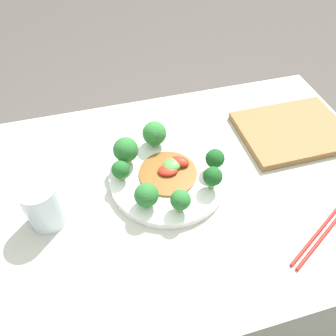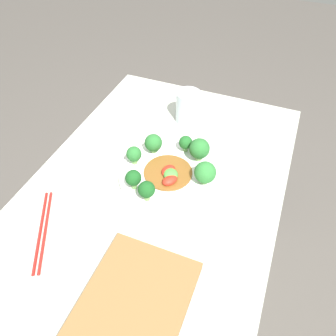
{
  "view_description": "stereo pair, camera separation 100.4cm",
  "coord_description": "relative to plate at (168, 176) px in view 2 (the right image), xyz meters",
  "views": [
    {
      "loc": [
        0.16,
        0.45,
        1.35
      ],
      "look_at": [
        0.03,
        -0.02,
        0.8
      ],
      "focal_mm": 35.0,
      "sensor_mm": 36.0,
      "label": 1
    },
    {
      "loc": [
        -0.54,
        -0.25,
        1.44
      ],
      "look_at": [
        0.03,
        -0.02,
        0.8
      ],
      "focal_mm": 35.0,
      "sensor_mm": 36.0,
      "label": 2
    }
  ],
  "objects": [
    {
      "name": "plate",
      "position": [
        0.0,
        0.0,
        0.0
      ],
      "size": [
        0.27,
        0.27,
        0.02
      ],
      "color": "white",
      "rests_on": "table"
    },
    {
      "name": "cutting_board",
      "position": [
        -0.36,
        -0.07,
        -0.0
      ],
      "size": [
        0.28,
        0.21,
        0.02
      ],
      "color": "brown",
      "rests_on": "table"
    },
    {
      "name": "broccoli_south",
      "position": [
        0.01,
        -0.1,
        0.05
      ],
      "size": [
        0.06,
        0.06,
        0.07
      ],
      "color": "#70A356",
      "rests_on": "plate"
    },
    {
      "name": "broccoli_southeast",
      "position": [
        0.08,
        -0.06,
        0.05
      ],
      "size": [
        0.06,
        0.06,
        0.07
      ],
      "color": "#89B76B",
      "rests_on": "plate"
    },
    {
      "name": "drinking_glass",
      "position": [
        0.27,
        0.04,
        0.04
      ],
      "size": [
        0.08,
        0.08,
        0.11
      ],
      "color": "silver",
      "rests_on": "table"
    },
    {
      "name": "broccoli_north",
      "position": [
        0.0,
        0.1,
        0.04
      ],
      "size": [
        0.04,
        0.04,
        0.06
      ],
      "color": "#7AAD5B",
      "rests_on": "plate"
    },
    {
      "name": "broccoli_east",
      "position": [
        0.11,
        -0.01,
        0.04
      ],
      "size": [
        0.04,
        0.04,
        0.05
      ],
      "color": "#70A356",
      "rests_on": "plate"
    },
    {
      "name": "broccoli_northeast",
      "position": [
        0.07,
        0.07,
        0.04
      ],
      "size": [
        0.05,
        0.05,
        0.06
      ],
      "color": "#89B76B",
      "rests_on": "plate"
    },
    {
      "name": "broccoli_northwest",
      "position": [
        -0.08,
        0.06,
        0.05
      ],
      "size": [
        0.04,
        0.04,
        0.06
      ],
      "color": "#70A356",
      "rests_on": "plate"
    },
    {
      "name": "table",
      "position": [
        -0.03,
        0.02,
        -0.39
      ],
      "size": [
        0.99,
        0.67,
        0.76
      ],
      "color": "#B7BCAD",
      "rests_on": "ground_plane"
    },
    {
      "name": "ground_plane",
      "position": [
        -0.03,
        0.02,
        -0.77
      ],
      "size": [
        8.0,
        8.0,
        0.0
      ],
      "primitive_type": "plane",
      "color": "#4C4742"
    },
    {
      "name": "stirfry_center",
      "position": [
        -0.01,
        -0.01,
        0.02
      ],
      "size": [
        0.13,
        0.13,
        0.02
      ],
      "color": "brown",
      "rests_on": "plate"
    },
    {
      "name": "chopsticks",
      "position": [
        -0.28,
        0.22,
        -0.01
      ],
      "size": [
        0.22,
        0.13,
        0.01
      ],
      "color": "red",
      "rests_on": "table"
    },
    {
      "name": "broccoli_west",
      "position": [
        -0.11,
        0.02,
        0.05
      ],
      "size": [
        0.04,
        0.04,
        0.06
      ],
      "color": "#7AAD5B",
      "rests_on": "plate"
    }
  ]
}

